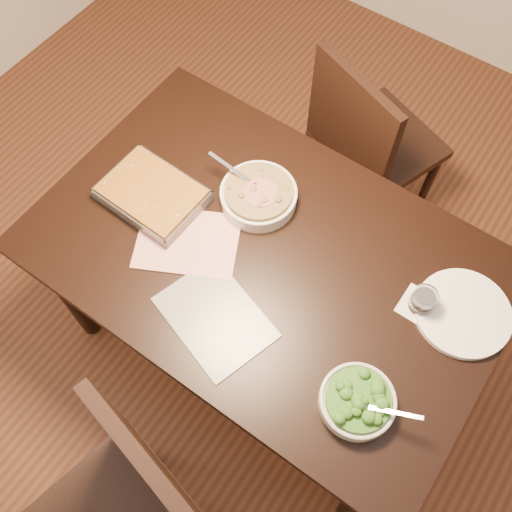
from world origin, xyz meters
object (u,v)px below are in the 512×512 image
chair_near (132,512)px  chair_far (366,142)px  dinner_plate (463,313)px  table (266,269)px  baking_dish (152,195)px  wine_tumbler (423,300)px  stew_bowl (259,195)px  broccoli_bowl (357,401)px

chair_near → chair_far: size_ratio=1.07×
chair_near → chair_far: 1.53m
dinner_plate → table: bearing=-163.8°
table → chair_near: chair_near is taller
baking_dish → dinner_plate: size_ratio=1.15×
baking_dish → chair_near: size_ratio=0.33×
chair_near → chair_far: chair_near is taller
baking_dish → wine_tumbler: size_ratio=3.94×
stew_bowl → dinner_plate: (0.69, 0.02, -0.02)m
table → wine_tumbler: bearing=14.1°
broccoli_bowl → wine_tumbler: (0.01, 0.34, 0.02)m
table → wine_tumbler: wine_tumbler is taller
broccoli_bowl → chair_near: chair_near is taller
baking_dish → chair_far: size_ratio=0.35×
baking_dish → dinner_plate: 0.99m
baking_dish → wine_tumbler: bearing=12.2°
stew_bowl → broccoli_bowl: 0.68m
table → stew_bowl: bearing=132.3°
chair_far → table: bearing=112.7°
chair_far → stew_bowl: bearing=101.0°
wine_tumbler → chair_near: size_ratio=0.08×
baking_dish → chair_far: 0.91m
baking_dish → dinner_plate: baking_dish is taller
broccoli_bowl → wine_tumbler: wine_tumbler is taller
table → baking_dish: 0.42m
stew_bowl → broccoli_bowl: size_ratio=1.20×
stew_bowl → dinner_plate: size_ratio=0.98×
stew_bowl → wine_tumbler: bearing=-2.9°
dinner_plate → baking_dish: bearing=-168.0°
table → broccoli_bowl: size_ratio=6.27×
chair_near → stew_bowl: bearing=115.5°
baking_dish → chair_far: (0.37, 0.79, -0.28)m
stew_bowl → chair_far: bearing=81.2°
broccoli_bowl → chair_far: bearing=116.3°
wine_tumbler → chair_near: (-0.36, -0.89, -0.26)m
table → broccoli_bowl: 0.51m
dinner_plate → chair_far: (-0.60, 0.58, -0.26)m
stew_bowl → chair_far: (0.09, 0.60, -0.28)m
dinner_plate → chair_near: size_ratio=0.28×
stew_bowl → chair_far: size_ratio=0.30×
dinner_plate → chair_far: bearing=135.9°
chair_near → baking_dish: bearing=135.8°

